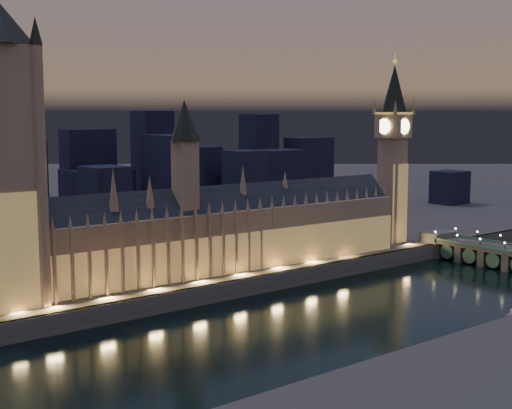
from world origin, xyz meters
TOP-DOWN VIEW (x-y plane):
  - ground_plane at (0.00, 0.00)m, footprint 2000.00×2000.00m
  - embankment_wall at (0.00, 41.00)m, footprint 2000.00×2.50m
  - palace_of_westminster at (-10.16, 61.74)m, footprint 202.00×28.48m
  - elizabeth_tower at (108.00, 61.92)m, footprint 18.00×18.00m
  - city_backdrop at (32.20, 245.75)m, footprint 481.88×215.63m

SIDE VIEW (x-z plane):
  - ground_plane at x=0.00m, z-range 0.00..0.00m
  - embankment_wall at x=0.00m, z-range 0.00..8.00m
  - palace_of_westminster at x=-10.16m, z-range -12.63..65.37m
  - city_backdrop at x=32.20m, z-range -9.82..72.69m
  - elizabeth_tower at x=108.00m, z-range 13.97..119.04m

